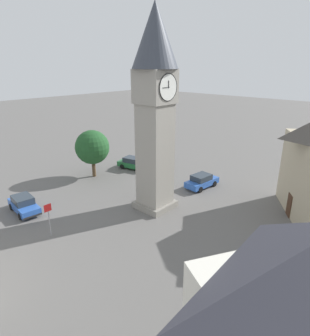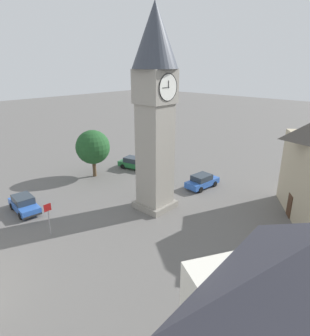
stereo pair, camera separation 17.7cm
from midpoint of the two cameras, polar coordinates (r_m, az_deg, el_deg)
ground_plane at (r=28.65m, az=0.18°, el=-7.57°), size 200.00×200.00×0.00m
clock_tower at (r=25.61m, az=0.20°, el=13.82°), size 3.86×3.86×18.05m
car_blue_kerb at (r=30.06m, az=-23.98°, el=-6.41°), size 2.13×4.28×1.53m
car_silver_kerb at (r=33.09m, az=9.31°, el=-2.52°), size 4.27×2.10×1.53m
car_red_corner at (r=21.26m, az=21.89°, el=-17.47°), size 3.96×4.23×1.53m
car_white_side at (r=38.65m, az=-4.04°, el=0.97°), size 2.57×4.40×1.53m
pedestrian at (r=34.46m, az=1.17°, el=-0.90°), size 0.49×0.38×1.69m
tree at (r=35.82m, az=-11.87°, el=3.99°), size 4.07×4.07×5.75m
road_sign at (r=24.79m, az=-19.85°, el=-8.49°), size 0.60×0.07×2.80m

